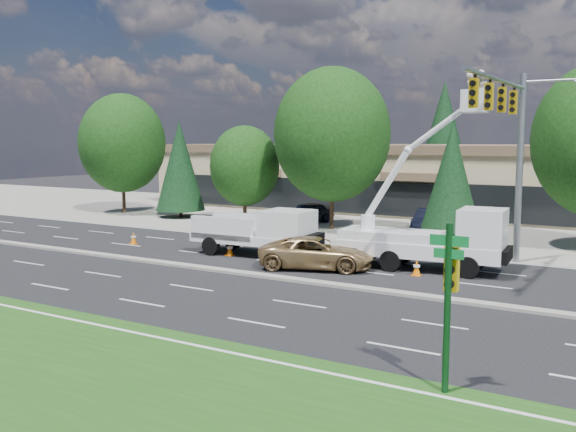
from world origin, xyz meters
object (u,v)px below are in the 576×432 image
Objects in this scene: signal_mast at (512,136)px; bucket_truck at (434,229)px; street_sign_pole at (449,290)px; utility_pickup at (261,237)px; minivan at (317,253)px.

signal_mast is 1.15× the size of bucket_truck.
utility_pickup is (-13.53, 12.63, -1.45)m from street_sign_pole.
minivan is at bearing -158.68° from bucket_truck.
bucket_truck is 5.42m from minivan.
utility_pickup is 0.73× the size of bucket_truck.
bucket_truck reaches higher than utility_pickup.
street_sign_pole is 14.40m from bucket_truck.
signal_mast is 12.93m from utility_pickup.
street_sign_pole is 0.62× the size of utility_pickup.
bucket_truck is at bearing 109.44° from street_sign_pole.
minivan is (-9.53, 11.20, -1.72)m from street_sign_pole.
minivan is at bearing -150.70° from signal_mast.
signal_mast is 15.99m from street_sign_pole.
bucket_truck is 1.70× the size of minivan.
street_sign_pole reaches higher than utility_pickup.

